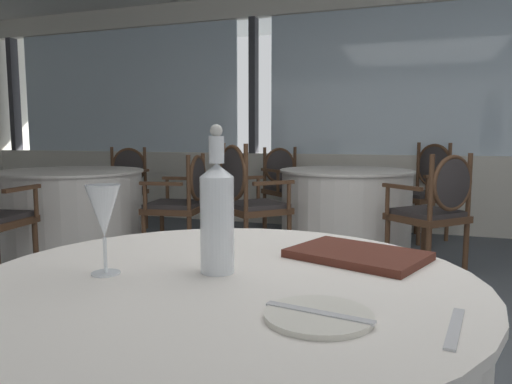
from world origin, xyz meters
The scene contains 15 objects.
window_wall_far centered at (0.00, 3.62, 1.08)m, with size 11.70×0.14×2.70m.
side_plate centered at (-0.02, -1.16, 0.76)m, with size 0.19×0.19×0.01m, color silver.
butter_knife centered at (-0.02, -1.16, 0.76)m, with size 0.19×0.02×0.00m, color silver.
dinner_fork centered at (0.19, -1.14, 0.75)m, with size 0.18×0.02×0.00m, color silver.
water_bottle centered at (-0.30, -0.96, 0.88)m, with size 0.08×0.08×0.33m.
wine_glass centered at (-0.53, -1.06, 0.89)m, with size 0.08×0.08×0.20m.
menu_book centered at (-0.01, -0.73, 0.76)m, with size 0.32×0.22×0.02m, color #512319.
background_table_0 centered at (-2.89, 1.59, 0.38)m, with size 1.31×1.31×0.75m.
dining_chair_0_0 centered at (-1.83, 1.75, 0.53)m, with size 0.53×0.58×0.91m.
dining_chair_0_1 centered at (-3.05, 2.66, 0.55)m, with size 0.58×0.53×0.93m.
background_table_2 centered at (-0.55, 2.51, 0.38)m, with size 1.22×1.22×0.75m.
dining_chair_2_0 centered at (0.23, 1.82, 0.55)m, with size 0.66×0.66×0.93m.
dining_chair_2_1 centered at (0.14, 3.29, 0.57)m, with size 0.66×0.66×0.99m.
dining_chair_2_2 centered at (-1.32, 3.19, 0.56)m, with size 0.66×0.66×0.93m.
dining_chair_2_3 centered at (-1.24, 1.73, 0.58)m, with size 0.66×0.66×1.00m.
Camera 1 is at (0.14, -1.94, 1.06)m, focal length 33.90 mm.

